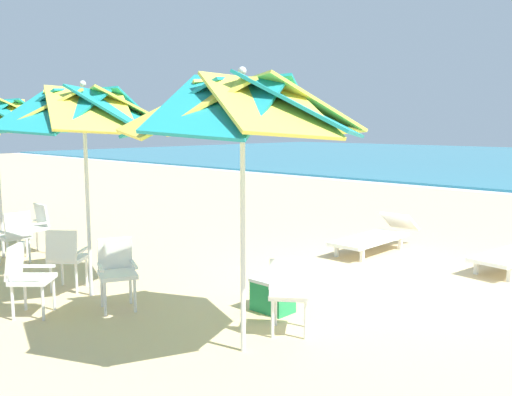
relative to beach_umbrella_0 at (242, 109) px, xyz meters
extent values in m
plane|color=#D3B784|center=(-0.31, 3.16, -2.41)|extent=(80.00, 80.00, 0.00)
cylinder|color=silver|center=(0.00, 0.00, -1.29)|extent=(0.05, 0.05, 2.24)
cube|color=teal|center=(0.53, 0.22, 0.03)|extent=(1.35, 1.25, 0.61)
cube|color=#EFDB4C|center=(0.22, 0.53, 0.03)|extent=(1.27, 1.29, 0.61)
cube|color=teal|center=(-0.22, 0.53, 0.03)|extent=(1.25, 1.35, 0.61)
cube|color=#EFDB4C|center=(-0.53, 0.22, 0.03)|extent=(1.29, 1.27, 0.61)
cube|color=teal|center=(-0.53, -0.22, 0.03)|extent=(1.35, 1.25, 0.61)
cube|color=#EFDB4C|center=(-0.22, -0.53, 0.03)|extent=(1.27, 1.29, 0.61)
cube|color=teal|center=(0.22, -0.53, 0.03)|extent=(1.25, 1.35, 0.61)
cube|color=#EFDB4C|center=(0.53, -0.22, 0.03)|extent=(1.29, 1.27, 0.61)
sphere|color=silver|center=(0.00, 0.00, 0.36)|extent=(0.08, 0.08, 0.08)
cube|color=white|center=(0.02, 0.71, -1.97)|extent=(0.61, 0.61, 0.05)
cube|color=white|center=(0.14, 0.55, -1.74)|extent=(0.39, 0.32, 0.40)
cube|color=white|center=(-0.14, 0.59, -1.86)|extent=(0.27, 0.34, 0.03)
cube|color=white|center=(0.18, 0.83, -1.86)|extent=(0.27, 0.34, 0.03)
cylinder|color=white|center=(-0.22, 0.75, -2.20)|extent=(0.04, 0.04, 0.41)
cylinder|color=white|center=(0.06, 0.95, -2.20)|extent=(0.04, 0.04, 0.41)
cylinder|color=white|center=(-0.02, 0.46, -2.20)|extent=(0.04, 0.04, 0.41)
cylinder|color=white|center=(0.27, 0.67, -2.20)|extent=(0.04, 0.04, 0.41)
cylinder|color=silver|center=(-2.75, -0.11, -1.28)|extent=(0.05, 0.05, 2.25)
cube|color=teal|center=(-2.21, 0.12, 0.03)|extent=(1.36, 1.26, 0.61)
cube|color=#EFDB4C|center=(-2.52, 0.43, 0.03)|extent=(1.28, 1.31, 0.61)
cube|color=teal|center=(-2.97, 0.43, 0.03)|extent=(1.26, 1.36, 0.61)
cube|color=#EFDB4C|center=(-3.29, 0.12, 0.03)|extent=(1.31, 1.28, 0.61)
cube|color=teal|center=(-3.29, -0.33, 0.03)|extent=(1.36, 1.26, 0.61)
cube|color=#EFDB4C|center=(-2.97, -0.65, 0.03)|extent=(1.28, 1.31, 0.61)
cube|color=teal|center=(-2.52, -0.65, 0.03)|extent=(1.26, 1.36, 0.61)
cube|color=#EFDB4C|center=(-2.21, -0.33, 0.03)|extent=(1.31, 1.28, 0.61)
sphere|color=silver|center=(-2.75, -0.11, 0.37)|extent=(0.08, 0.08, 0.08)
cube|color=white|center=(-2.00, -0.17, -1.97)|extent=(0.59, 0.59, 0.05)
cube|color=white|center=(-2.18, -0.08, -1.74)|extent=(0.26, 0.42, 0.40)
cube|color=white|center=(-1.91, 0.01, -1.86)|extent=(0.38, 0.20, 0.03)
cube|color=white|center=(-2.08, -0.35, -1.86)|extent=(0.38, 0.20, 0.03)
cylinder|color=white|center=(-1.77, -0.08, -2.20)|extent=(0.04, 0.04, 0.41)
cylinder|color=white|center=(-1.92, -0.40, -2.20)|extent=(0.04, 0.04, 0.41)
cylinder|color=white|center=(-2.08, 0.07, -2.20)|extent=(0.04, 0.04, 0.41)
cylinder|color=white|center=(-2.23, -0.25, -2.20)|extent=(0.04, 0.04, 0.41)
cube|color=white|center=(-2.55, -0.98, -1.97)|extent=(0.62, 0.62, 0.05)
cube|color=white|center=(-2.70, -1.11, -1.74)|extent=(0.36, 0.37, 0.40)
cube|color=white|center=(-2.69, -0.83, -1.86)|extent=(0.31, 0.30, 0.03)
cube|color=white|center=(-2.42, -1.12, -1.86)|extent=(0.31, 0.30, 0.03)
cylinder|color=white|center=(-2.55, -0.73, -2.20)|extent=(0.04, 0.04, 0.41)
cylinder|color=white|center=(-2.30, -0.98, -2.20)|extent=(0.04, 0.04, 0.41)
cylinder|color=white|center=(-2.80, -0.97, -2.20)|extent=(0.04, 0.04, 0.41)
cylinder|color=white|center=(-2.56, -1.22, -2.20)|extent=(0.04, 0.04, 0.41)
cube|color=white|center=(-3.22, -0.17, -1.97)|extent=(0.62, 0.62, 0.05)
cube|color=white|center=(-3.09, -0.33, -1.74)|extent=(0.39, 0.34, 0.40)
cube|color=white|center=(-3.37, -0.30, -1.86)|extent=(0.28, 0.33, 0.03)
cube|color=white|center=(-3.06, -0.05, -1.86)|extent=(0.28, 0.33, 0.03)
cylinder|color=white|center=(-3.46, -0.14, -2.20)|extent=(0.04, 0.04, 0.41)
cylinder|color=white|center=(-3.19, 0.08, -2.20)|extent=(0.04, 0.04, 0.41)
cylinder|color=white|center=(-3.24, -0.42, -2.20)|extent=(0.04, 0.04, 0.41)
cylinder|color=white|center=(-2.97, -0.20, -2.20)|extent=(0.04, 0.04, 0.41)
cylinder|color=silver|center=(-5.77, -0.04, -1.29)|extent=(0.05, 0.05, 2.23)
cube|color=teal|center=(-5.23, 0.19, 0.00)|extent=(1.36, 1.27, 0.57)
cube|color=#EFDB4C|center=(-5.54, 0.50, 0.00)|extent=(1.28, 1.33, 0.57)
cube|color=teal|center=(-5.99, 0.50, 0.00)|extent=(1.27, 1.36, 0.57)
cube|color=white|center=(-5.25, -0.07, -1.97)|extent=(0.44, 0.44, 0.05)
cube|color=white|center=(-5.05, -0.07, -1.74)|extent=(0.10, 0.42, 0.40)
cube|color=white|center=(-5.25, -0.27, -1.86)|extent=(0.40, 0.04, 0.03)
cube|color=white|center=(-5.25, 0.13, -1.86)|extent=(0.40, 0.04, 0.03)
cylinder|color=white|center=(-5.42, 0.11, -2.20)|extent=(0.04, 0.04, 0.41)
cylinder|color=white|center=(-5.07, -0.24, -2.20)|extent=(0.04, 0.04, 0.41)
cylinder|color=white|center=(-5.07, 0.11, -2.20)|extent=(0.04, 0.04, 0.41)
cube|color=white|center=(-5.69, 0.44, -1.97)|extent=(0.44, 0.44, 0.05)
cube|color=white|center=(-5.69, 0.64, -1.74)|extent=(0.42, 0.10, 0.40)
cube|color=white|center=(-5.49, 0.44, -1.86)|extent=(0.04, 0.40, 0.03)
cube|color=white|center=(-5.89, 0.43, -1.86)|extent=(0.04, 0.40, 0.03)
cylinder|color=white|center=(-5.51, 0.26, -2.20)|extent=(0.04, 0.04, 0.41)
cylinder|color=white|center=(-5.86, 0.26, -2.20)|extent=(0.04, 0.04, 0.41)
cylinder|color=white|center=(-5.51, 0.61, -2.20)|extent=(0.04, 0.04, 0.41)
cylinder|color=white|center=(-5.87, 0.61, -2.20)|extent=(0.04, 0.04, 0.41)
cube|color=white|center=(1.08, 4.40, -2.30)|extent=(0.06, 0.06, 0.22)
cube|color=white|center=(0.57, 4.47, -2.30)|extent=(0.06, 0.06, 0.22)
cube|color=white|center=(-1.37, 4.57, -2.16)|extent=(0.64, 1.70, 0.06)
cube|color=white|center=(-1.37, 5.62, -1.97)|extent=(0.61, 0.48, 0.36)
cube|color=white|center=(-1.11, 3.93, -2.30)|extent=(0.06, 0.06, 0.22)
cube|color=white|center=(-1.62, 3.93, -2.30)|extent=(0.06, 0.06, 0.22)
cube|color=white|center=(-1.11, 5.20, -2.30)|extent=(0.06, 0.06, 0.22)
cube|color=white|center=(-1.62, 5.20, -2.30)|extent=(0.06, 0.06, 0.22)
cube|color=#238C4C|center=(-0.57, 1.09, -2.23)|extent=(0.48, 0.32, 0.36)
cube|color=white|center=(-0.57, 1.09, -2.03)|extent=(0.50, 0.34, 0.04)
camera|label=1|loc=(3.72, -3.75, -0.14)|focal=38.51mm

